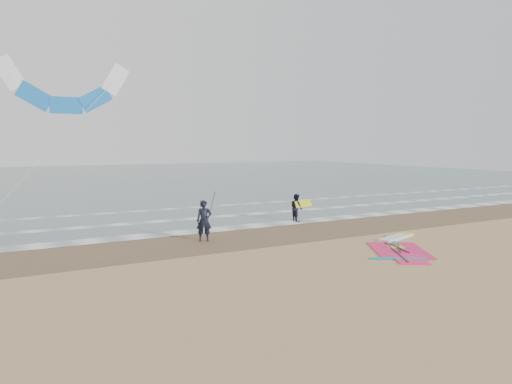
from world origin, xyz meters
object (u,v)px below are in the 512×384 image
person_standing (204,221)px  surf_kite (65,91)px  person_walking (296,208)px  windsurf_rig (399,247)px

person_standing → surf_kite: (-4.71, 8.41, 6.30)m
person_walking → windsurf_rig: bearing=-174.3°
person_walking → surf_kite: (-11.24, 5.90, 6.44)m
person_walking → surf_kite: 14.24m
person_standing → person_walking: bearing=40.3°
windsurf_rig → surf_kite: (-11.51, 13.42, 7.19)m
windsurf_rig → surf_kite: size_ratio=0.62×
windsurf_rig → person_walking: (-0.27, 7.52, 0.75)m
windsurf_rig → person_walking: 7.56m
person_standing → person_walking: (6.53, 2.51, -0.14)m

